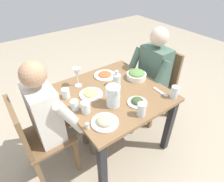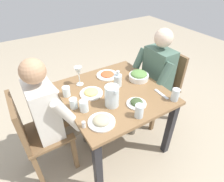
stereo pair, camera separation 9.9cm
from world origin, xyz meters
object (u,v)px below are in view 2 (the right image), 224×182
chair_near (163,83)px  oil_carafe (118,81)px  salad_bowl (139,76)px  plate_dolmas (137,103)px  diner_far (56,112)px  plate_beans (102,121)px  water_pitcher (112,96)px  plate_fries (91,93)px  water_glass_near_right (84,106)px  salt_shaker (84,124)px  chair_far (36,133)px  diner_near (151,77)px  wine_glass (79,72)px  water_glass_near_left (74,103)px  water_glass_by_pitcher (175,95)px  water_glass_far_right (139,111)px  water_glass_center (66,91)px  dining_table (114,101)px  plate_rice_curry (107,75)px

chair_near → oil_carafe: bearing=91.0°
salad_bowl → plate_dolmas: bearing=139.3°
diner_far → plate_beans: (-0.37, -0.25, 0.08)m
water_pitcher → plate_dolmas: size_ratio=1.11×
plate_fries → oil_carafe: size_ratio=1.30×
water_glass_near_right → salt_shaker: (-0.17, 0.08, -0.02)m
chair_far → oil_carafe: chair_far is taller
diner_near → wine_glass: (0.20, 0.76, 0.20)m
diner_far → water_pitcher: bearing=-119.1°
salad_bowl → plate_fries: 0.53m
salad_bowl → wine_glass: wine_glass is taller
plate_fries → chair_far: bearing=89.5°
diner_near → water_pitcher: (-0.23, 0.65, 0.16)m
water_glass_near_left → water_glass_by_pitcher: (-0.37, -0.79, 0.01)m
plate_dolmas → chair_near: bearing=-63.7°
water_glass_far_right → water_glass_center: size_ratio=1.25×
water_pitcher → salad_bowl: water_pitcher is taller
dining_table → salt_shaker: salt_shaker is taller
wine_glass → diner_far: bearing=121.6°
chair_near → water_glass_far_right: 0.92m
water_glass_near_right → salt_shaker: size_ratio=1.83×
water_glass_far_right → wine_glass: wine_glass is taller
water_glass_near_right → oil_carafe: oil_carafe is taller
chair_far → water_glass_center: 0.44m
diner_far → water_glass_far_right: 0.72m
water_glass_near_right → salt_shaker: water_glass_near_right is taller
chair_far → plate_dolmas: chair_far is taller
plate_rice_curry → wine_glass: (0.00, 0.31, 0.13)m
chair_near → water_glass_center: chair_near is taller
chair_near → salad_bowl: 0.48m
diner_near → water_glass_by_pitcher: bearing=162.0°
diner_far → water_pitcher: size_ratio=6.16×
chair_far → plate_fries: chair_far is taller
wine_glass → oil_carafe: size_ratio=1.19×
plate_beans → dining_table: bearing=-45.4°
wine_glass → salt_shaker: 0.59m
water_glass_center → water_glass_by_pitcher: bearing=-125.5°
plate_beans → oil_carafe: oil_carafe is taller
oil_carafe → diner_far: bearing=88.3°
water_glass_near_left → oil_carafe: 0.49m
chair_far → plate_fries: (-0.01, -0.55, 0.22)m
water_glass_near_left → water_glass_far_right: size_ratio=0.78×
plate_rice_curry → water_glass_near_right: bearing=130.3°
oil_carafe → plate_rice_curry: bearing=-2.0°
plate_rice_curry → water_glass_near_left: 0.58m
plate_beans → water_glass_center: water_glass_center is taller
salad_bowl → water_glass_by_pitcher: (-0.44, -0.06, 0.02)m
diner_near → plate_rice_curry: size_ratio=5.13×
chair_near → water_glass_far_right: size_ratio=7.68×
chair_near → diner_far: size_ratio=0.75×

